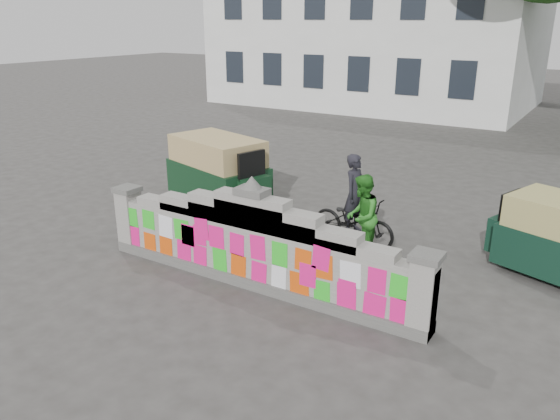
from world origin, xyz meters
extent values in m
plane|color=#383533|center=(0.00, 0.00, 0.00)|extent=(100.00, 100.00, 0.00)
cube|color=#4C4C49|center=(0.00, 0.00, 0.10)|extent=(6.40, 0.42, 0.20)
cube|color=gray|center=(0.00, 0.00, 0.60)|extent=(6.40, 0.32, 1.00)
cube|color=gray|center=(0.00, 0.00, 1.17)|extent=(5.20, 0.32, 0.14)
cube|color=gray|center=(0.00, 0.00, 1.24)|extent=(4.00, 0.32, 0.28)
cube|color=gray|center=(0.00, 0.00, 1.32)|extent=(2.60, 0.32, 0.44)
cube|color=gray|center=(0.00, 0.00, 1.39)|extent=(1.40, 0.32, 0.58)
cube|color=#4C4C49|center=(0.00, 0.00, 1.74)|extent=(0.55, 0.36, 0.12)
cone|color=#4C4C49|center=(0.00, 0.00, 1.90)|extent=(0.36, 0.36, 0.22)
cube|color=gray|center=(-3.02, 0.00, 0.62)|extent=(0.36, 0.40, 1.24)
cube|color=#4C4C49|center=(-3.02, 0.00, 1.28)|extent=(0.44, 0.44, 0.10)
cube|color=gray|center=(3.02, 0.00, 0.62)|extent=(0.36, 0.40, 1.24)
cube|color=#4C4C49|center=(3.02, 0.00, 1.28)|extent=(0.44, 0.44, 0.10)
cube|color=silver|center=(-7.00, 22.00, 4.00)|extent=(16.00, 10.00, 8.00)
imported|color=black|center=(0.66, 2.71, 0.49)|extent=(1.91, 0.79, 0.98)
imported|color=black|center=(0.66, 2.71, 0.83)|extent=(0.44, 0.63, 1.66)
imported|color=#2B8023|center=(1.06, 2.17, 0.83)|extent=(0.80, 0.93, 1.66)
cube|color=black|center=(-3.38, 3.31, 0.60)|extent=(2.90, 2.08, 0.87)
cube|color=tan|center=(-3.38, 3.31, 1.36)|extent=(2.68, 1.97, 0.65)
cube|color=black|center=(-2.07, 2.93, 0.60)|extent=(0.73, 0.88, 0.76)
cube|color=black|center=(-2.07, 2.93, 1.25)|extent=(0.30, 0.76, 0.65)
cylinder|color=black|center=(-1.97, 2.90, 0.27)|extent=(0.56, 0.28, 0.54)
cylinder|color=black|center=(-4.49, 3.00, 0.27)|extent=(0.56, 0.28, 0.54)
cylinder|color=black|center=(-4.15, 4.15, 0.27)|extent=(0.56, 0.28, 0.54)
cube|color=black|center=(3.51, 3.54, 0.52)|extent=(0.66, 0.78, 0.67)
cube|color=black|center=(3.51, 3.54, 1.10)|extent=(0.28, 0.66, 0.57)
cylinder|color=black|center=(3.42, 3.57, 0.24)|extent=(0.49, 0.26, 0.48)
camera|label=1|loc=(5.02, -7.10, 4.48)|focal=35.00mm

